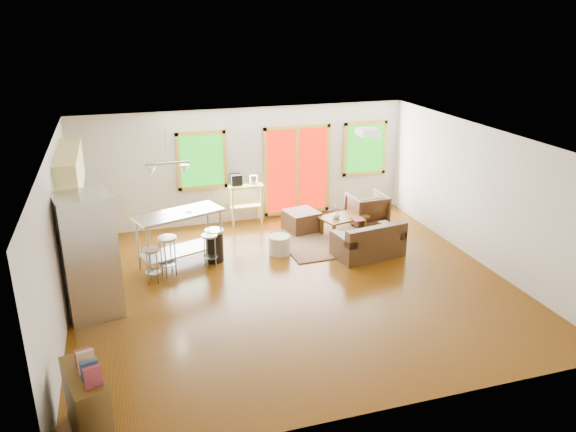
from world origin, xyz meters
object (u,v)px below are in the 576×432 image
object	(u,v)px
armchair	(367,208)
loveseat	(369,243)
ottoman	(301,221)
rug	(336,240)
kitchen_cart	(244,190)
refrigerator	(89,256)
island	(180,229)
coffee_table	(344,219)

from	to	relation	value
armchair	loveseat	bearing A→B (deg)	64.94
loveseat	ottoman	size ratio (longest dim) A/B	2.12
loveseat	armchair	world-z (taller)	armchair
rug	loveseat	distance (m)	1.04
kitchen_cart	rug	bearing A→B (deg)	-44.82
refrigerator	loveseat	bearing A→B (deg)	-4.33
island	rug	bearing A→B (deg)	3.58
refrigerator	kitchen_cart	world-z (taller)	refrigerator
rug	island	world-z (taller)	island
coffee_table	ottoman	bearing A→B (deg)	151.41
rug	refrigerator	distance (m)	5.21
rug	kitchen_cart	size ratio (longest dim) A/B	2.01
rug	loveseat	xyz separation A→B (m)	(0.32, -0.95, 0.27)
rug	ottoman	distance (m)	0.94
ottoman	island	xyz separation A→B (m)	(-2.75, -0.96, 0.49)
armchair	kitchen_cart	bearing A→B (deg)	-21.56
rug	armchair	distance (m)	1.27
armchair	island	xyz separation A→B (m)	(-4.27, -0.87, 0.31)
refrigerator	kitchen_cart	xyz separation A→B (m)	(3.22, 3.30, -0.20)
armchair	refrigerator	distance (m)	6.32
armchair	coffee_table	bearing A→B (deg)	24.44
ottoman	kitchen_cart	bearing A→B (deg)	142.49
rug	kitchen_cart	bearing A→B (deg)	135.18
rug	ottoman	bearing A→B (deg)	124.21
coffee_table	ottoman	xyz separation A→B (m)	(-0.82, 0.45, -0.12)
island	refrigerator	bearing A→B (deg)	-136.09
loveseat	rug	bearing A→B (deg)	99.80
refrigerator	island	bearing A→B (deg)	31.27
kitchen_cart	refrigerator	bearing A→B (deg)	-134.31
coffee_table	island	xyz separation A→B (m)	(-3.57, -0.52, 0.37)
loveseat	ottoman	xyz separation A→B (m)	(-0.83, 1.71, -0.06)
coffee_table	refrigerator	size ratio (longest dim) A/B	0.56
ottoman	loveseat	bearing A→B (deg)	-64.12
rug	island	size ratio (longest dim) A/B	1.33
loveseat	coffee_table	world-z (taller)	loveseat
ottoman	refrigerator	size ratio (longest dim) A/B	0.34
island	coffee_table	bearing A→B (deg)	8.25
loveseat	kitchen_cart	world-z (taller)	kitchen_cart
kitchen_cart	island	bearing A→B (deg)	-132.74
coffee_table	rug	bearing A→B (deg)	-133.88
armchair	ottoman	size ratio (longest dim) A/B	1.20
coffee_table	kitchen_cart	distance (m)	2.34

